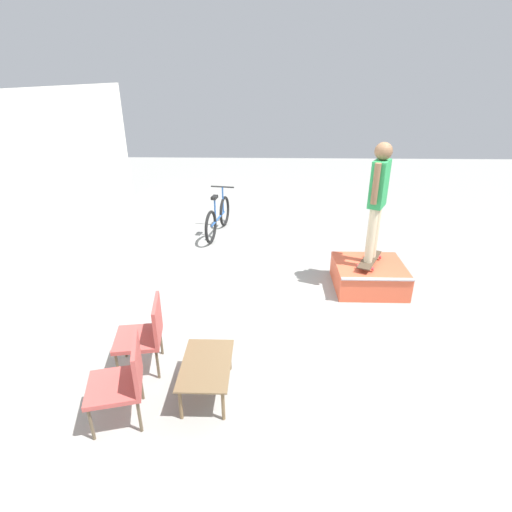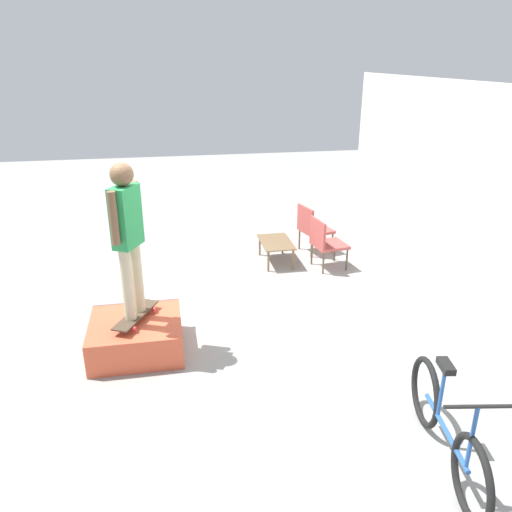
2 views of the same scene
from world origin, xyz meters
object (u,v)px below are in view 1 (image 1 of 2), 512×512
Objects in this scene: skateboard_on_ramp at (369,260)px; coffee_table at (206,367)px; skate_ramp_box at (369,276)px; person_skater at (378,193)px; bicycle at (218,218)px; patio_chair_left at (123,379)px; patio_chair_right at (145,332)px.

coffee_table is (-2.46, 2.28, -0.15)m from skateboard_on_ramp.
skate_ramp_box is 0.29m from skateboard_on_ramp.
person_skater reaches higher than bicycle.
bicycle is (2.35, 2.70, -1.22)m from person_skater.
skateboard_on_ramp is at bearing 118.80° from patio_chair_left.
patio_chair_left and patio_chair_right have the same top height.
skate_ramp_box is 1.36× the size of skateboard_on_ramp.
patio_chair_left is 0.77m from patio_chair_right.
person_skater is 4.28m from patio_chair_left.
patio_chair_left reaches higher than coffee_table.
coffee_table is at bearing 164.60° from person_skater.
bicycle is at bearing 75.97° from skateboard_on_ramp.
bicycle is (4.40, -0.32, -0.12)m from patio_chair_right.
coffee_table is 0.98× the size of patio_chair_left.
person_skater is at bearing -42.80° from coffee_table.
skateboard_on_ramp is 0.44× the size of person_skater.
skateboard_on_ramp is 3.35m from coffee_table.
patio_chair_left is at bearing 160.38° from person_skater.
patio_chair_right is at bearing 61.84° from coffee_table.
skateboard_on_ramp is (0.01, 0.02, 0.29)m from skate_ramp_box.
skateboard_on_ramp is 0.91× the size of patio_chair_left.
skate_ramp_box is at bearing -121.32° from bicycle.
coffee_table is 4.82m from bicycle.
coffee_table is 0.98× the size of patio_chair_right.
skateboard_on_ramp is at bearing 162.40° from person_skater.
person_skater is at bearing 115.25° from patio_chair_right.
bicycle is at bearing 49.15° from skate_ramp_box.
bicycle reaches higher than skateboard_on_ramp.
skateboard_on_ramp reaches higher than coffee_table.
skateboard_on_ramp is at bearing 115.25° from patio_chair_right.
patio_chair_left is (-2.82, 3.03, -1.09)m from person_skater.
coffee_table is at bearing 52.93° from patio_chair_right.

